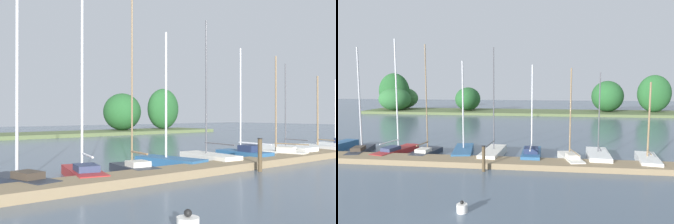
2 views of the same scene
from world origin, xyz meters
The scene contains 12 objects.
dock_pier centered at (0.00, 11.02, 0.17)m, with size 28.47×1.80×0.35m.
sailboat_1 centered at (-9.61, 12.76, 0.44)m, with size 1.72×3.81×7.63m.
sailboat_2 centered at (-7.02, 13.02, 0.38)m, with size 2.00×4.18×8.22m.
sailboat_3 centered at (-4.69, 12.85, 0.33)m, with size 1.51×3.21×7.77m.
sailboat_4 centered at (-2.20, 13.53, 0.34)m, with size 1.90×4.05×6.66m.
sailboat_5 centered at (0.07, 13.02, 0.35)m, with size 1.48×3.94×7.51m.
sailboat_6 centered at (2.70, 12.86, 0.36)m, with size 1.25×3.71×6.32m.
sailboat_7 centered at (5.22, 12.26, 0.35)m, with size 1.55×3.49×6.06m.
sailboat_8 centered at (7.08, 12.91, 0.33)m, with size 1.59×3.65×5.82m.
sailboat_9 centered at (9.99, 12.37, 0.33)m, with size 1.67×3.52×5.18m.
mooring_piling_1 centered at (0.06, 9.68, 0.76)m, with size 0.22×0.22×1.51m.
channel_buoy_1 centered at (-8.42, 5.20, 0.18)m, with size 0.51×0.51×0.51m.
Camera 1 is at (-14.06, -1.01, 2.60)m, focal length 40.69 mm.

